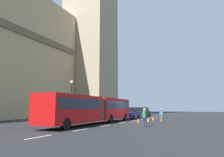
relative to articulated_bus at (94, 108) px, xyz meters
name	(u,v)px	position (x,y,z in m)	size (l,w,h in m)	color
ground_plane	(127,122)	(4.95, -1.99, -1.74)	(160.00, 160.00, 0.00)	#262628
lane_centre_marking	(134,120)	(8.10, -1.99, -1.74)	(39.00, 0.16, 0.01)	silver
articulated_bus	(94,108)	(0.00, 0.00, 0.00)	(15.99, 2.54, 2.90)	#B20F0F
sedan_lead	(131,113)	(12.30, -0.05, -0.83)	(4.40, 1.86, 1.85)	navy
sedan_trailing	(143,112)	(20.17, 0.09, -0.83)	(4.40, 1.86, 1.85)	black
traffic_cone_west	(138,121)	(3.63, -3.89, -1.46)	(0.36, 0.36, 0.58)	black
traffic_cone_middle	(148,120)	(6.01, -4.48, -1.46)	(0.36, 0.36, 0.58)	black
traffic_cone_east	(153,118)	(9.25, -4.36, -1.46)	(0.36, 0.36, 0.58)	black
street_lamp	(71,98)	(2.14, 4.51, 1.31)	(0.44, 0.44, 5.27)	black
pedestrian_near_cones	(145,117)	(-1.14, -5.98, -0.83)	(0.40, 0.36, 1.69)	#262D4C
pedestrian_by_kerb	(161,114)	(7.18, -5.89, -0.83)	(0.39, 0.46, 1.69)	#726651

